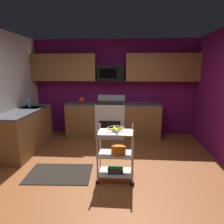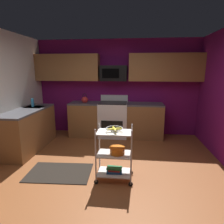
{
  "view_description": "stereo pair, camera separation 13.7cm",
  "coord_description": "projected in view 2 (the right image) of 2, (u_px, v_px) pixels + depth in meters",
  "views": [
    {
      "loc": [
        0.33,
        -2.97,
        1.78
      ],
      "look_at": [
        0.09,
        0.38,
        1.05
      ],
      "focal_mm": 30.86,
      "sensor_mm": 36.0,
      "label": 1
    },
    {
      "loc": [
        0.46,
        -2.96,
        1.78
      ],
      "look_at": [
        0.09,
        0.38,
        1.05
      ],
      "focal_mm": 30.86,
      "sensor_mm": 36.0,
      "label": 2
    }
  ],
  "objects": [
    {
      "name": "oven_range",
      "position": [
        113.0,
        119.0,
        5.25
      ],
      "size": [
        0.76,
        0.65,
        1.1
      ],
      "color": "white",
      "rests_on": "ground"
    },
    {
      "name": "upper_cabinets",
      "position": [
        117.0,
        67.0,
        5.08
      ],
      "size": [
        4.4,
        0.33,
        0.7
      ],
      "color": "brown"
    },
    {
      "name": "rolling_cart",
      "position": [
        114.0,
        154.0,
        3.12
      ],
      "size": [
        0.62,
        0.37,
        0.91
      ],
      "color": "silver",
      "rests_on": "ground"
    },
    {
      "name": "kettle",
      "position": [
        85.0,
        100.0,
        5.22
      ],
      "size": [
        0.21,
        0.18,
        0.26
      ],
      "color": "red",
      "rests_on": "counter_run"
    },
    {
      "name": "microwave",
      "position": [
        114.0,
        73.0,
        5.09
      ],
      "size": [
        0.7,
        0.39,
        0.4
      ],
      "color": "black"
    },
    {
      "name": "counter_run",
      "position": [
        85.0,
        123.0,
        4.9
      ],
      "size": [
        3.45,
        2.21,
        0.92
      ],
      "color": "brown",
      "rests_on": "ground"
    },
    {
      "name": "fruit_bowl",
      "position": [
        114.0,
        129.0,
        3.03
      ],
      "size": [
        0.27,
        0.27,
        0.07
      ],
      "color": "silver",
      "rests_on": "rolling_cart"
    },
    {
      "name": "floor_rug",
      "position": [
        60.0,
        172.0,
        3.41
      ],
      "size": [
        1.14,
        0.76,
        0.01
      ],
      "primitive_type": "cube",
      "rotation": [
        0.0,
        0.0,
        0.05
      ],
      "color": "black",
      "rests_on": "ground"
    },
    {
      "name": "book_stack",
      "position": [
        114.0,
        170.0,
        3.18
      ],
      "size": [
        0.26,
        0.19,
        0.08
      ],
      "color": "#1E4C8C",
      "rests_on": "rolling_cart"
    },
    {
      "name": "wall_back",
      "position": [
        117.0,
        88.0,
        5.39
      ],
      "size": [
        4.52,
        0.06,
        2.6
      ],
      "primitive_type": "cube",
      "color": "#6B1156",
      "rests_on": "ground"
    },
    {
      "name": "dish_soap_bottle",
      "position": [
        33.0,
        103.0,
        4.59
      ],
      "size": [
        0.06,
        0.06,
        0.2
      ],
      "primitive_type": "cylinder",
      "color": "#2D8CBF",
      "rests_on": "counter_run"
    },
    {
      "name": "mixing_bowl_large",
      "position": [
        117.0,
        150.0,
        3.1
      ],
      "size": [
        0.25,
        0.25,
        0.11
      ],
      "color": "orange",
      "rests_on": "rolling_cart"
    },
    {
      "name": "floor",
      "position": [
        104.0,
        177.0,
        3.31
      ],
      "size": [
        4.4,
        4.8,
        0.04
      ],
      "primitive_type": "cube",
      "color": "brown",
      "rests_on": "ground"
    }
  ]
}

